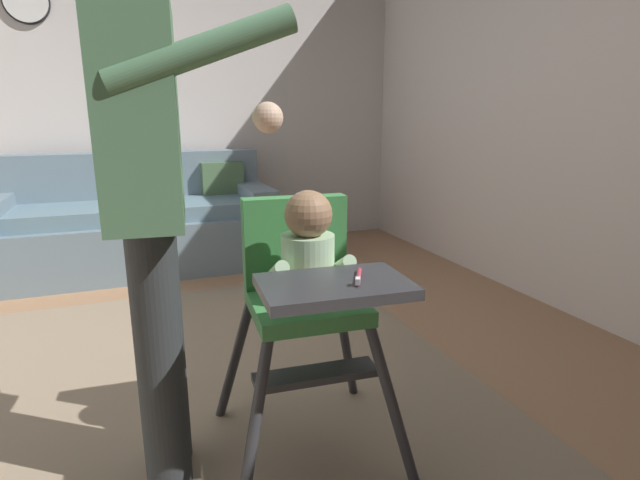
% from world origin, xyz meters
% --- Properties ---
extents(ground, '(6.13, 6.62, 0.10)m').
position_xyz_m(ground, '(0.00, 0.00, -0.05)').
color(ground, '#A67853').
extents(wall_far, '(5.33, 0.06, 2.77)m').
position_xyz_m(wall_far, '(0.00, 2.54, 1.39)').
color(wall_far, silver).
rests_on(wall_far, ground).
extents(wall_right, '(0.06, 5.62, 2.77)m').
position_xyz_m(wall_right, '(2.29, 0.30, 1.39)').
color(wall_right, beige).
rests_on(wall_right, ground).
extents(area_rug, '(2.32, 2.56, 0.01)m').
position_xyz_m(area_rug, '(0.12, 0.00, 0.00)').
color(area_rug, gray).
rests_on(area_rug, ground).
extents(couch, '(2.01, 0.86, 0.86)m').
position_xyz_m(couch, '(-0.07, 2.02, 0.33)').
color(couch, slate).
rests_on(couch, ground).
extents(high_chair, '(0.65, 0.76, 0.93)m').
position_xyz_m(high_chair, '(0.41, -0.49, 0.63)').
color(high_chair, '#313136').
rests_on(high_chair, ground).
extents(adult_standing, '(0.51, 0.53, 1.62)m').
position_xyz_m(adult_standing, '(-0.05, -0.44, 0.92)').
color(adult_standing, '#2A2E30').
rests_on(adult_standing, ground).
extents(wall_clock, '(0.32, 0.04, 0.32)m').
position_xyz_m(wall_clock, '(-0.69, 2.50, 1.95)').
color(wall_clock, white).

